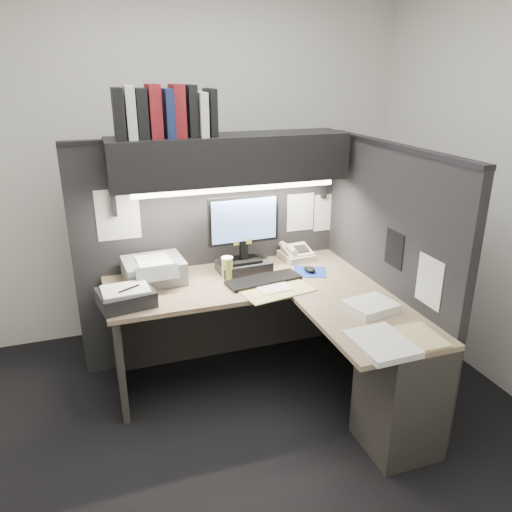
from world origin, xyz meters
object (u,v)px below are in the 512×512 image
at_px(desk, 315,351).
at_px(telephone, 296,254).
at_px(printer, 154,270).
at_px(coffee_cup, 227,268).
at_px(monitor, 244,242).
at_px(overhead_shelf, 230,158).
at_px(notebook_stack, 126,298).
at_px(keyboard, 264,280).

height_order(desk, telephone, telephone).
distance_m(telephone, printer, 1.05).
bearing_deg(coffee_cup, monitor, 30.36).
bearing_deg(overhead_shelf, printer, -175.53).
relative_size(desk, printer, 4.48).
height_order(coffee_cup, notebook_stack, coffee_cup).
height_order(overhead_shelf, printer, overhead_shelf).
xyz_separation_m(keyboard, telephone, (0.37, 0.31, 0.03)).
bearing_deg(keyboard, coffee_cup, 137.58).
height_order(overhead_shelf, coffee_cup, overhead_shelf).
relative_size(overhead_shelf, coffee_cup, 11.28).
height_order(keyboard, telephone, telephone).
bearing_deg(keyboard, monitor, 97.74).
distance_m(monitor, coffee_cup, 0.22).
relative_size(overhead_shelf, printer, 4.09).
xyz_separation_m(overhead_shelf, notebook_stack, (-0.75, -0.35, -0.72)).
distance_m(desk, keyboard, 0.58).
distance_m(monitor, telephone, 0.47).
xyz_separation_m(desk, coffee_cup, (-0.37, 0.61, 0.36)).
distance_m(telephone, notebook_stack, 1.30).
distance_m(keyboard, coffee_cup, 0.26).
distance_m(desk, monitor, 0.88).
bearing_deg(overhead_shelf, telephone, 2.49).
bearing_deg(telephone, monitor, -174.33).
xyz_separation_m(desk, monitor, (-0.23, 0.69, 0.50)).
bearing_deg(printer, desk, -43.82).
relative_size(monitor, printer, 1.40).
bearing_deg(notebook_stack, monitor, 18.99).
bearing_deg(coffee_cup, overhead_shelf, 63.19).
xyz_separation_m(overhead_shelf, telephone, (0.50, 0.02, -0.73)).
bearing_deg(overhead_shelf, desk, -68.21).
distance_m(monitor, keyboard, 0.31).
bearing_deg(telephone, keyboard, -145.33).
distance_m(overhead_shelf, keyboard, 0.82).
height_order(desk, overhead_shelf, overhead_shelf).
distance_m(keyboard, telephone, 0.48).
bearing_deg(coffee_cup, printer, 167.49).
bearing_deg(monitor, coffee_cup, -152.63).
height_order(desk, notebook_stack, notebook_stack).
height_order(monitor, notebook_stack, monitor).
bearing_deg(notebook_stack, printer, 55.62).
distance_m(monitor, notebook_stack, 0.88).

